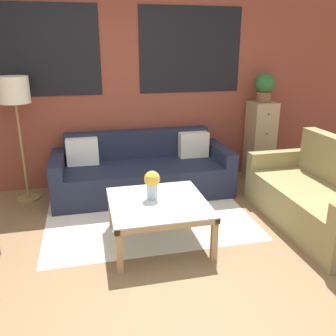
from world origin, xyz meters
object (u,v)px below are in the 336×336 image
couch_dark (142,173)px  settee_vintage (320,199)px  potted_plant (264,86)px  coffee_table (158,207)px  floor_lamp (15,96)px  flower_vase (152,183)px  drawer_cabinet (260,140)px

couch_dark → settee_vintage: 2.17m
settee_vintage → potted_plant: 1.88m
coffee_table → floor_lamp: size_ratio=0.61×
couch_dark → flower_vase: bearing=-94.5°
flower_vase → settee_vintage: bearing=-4.1°
coffee_table → floor_lamp: 2.20m
coffee_table → drawer_cabinet: 2.40m
drawer_cabinet → potted_plant: 0.77m
drawer_cabinet → flower_vase: bearing=-142.3°
settee_vintage → floor_lamp: bearing=155.2°
couch_dark → floor_lamp: bearing=175.7°
settee_vintage → flower_vase: settee_vintage is taller
settee_vintage → floor_lamp: (-3.16, 1.46, 1.00)m
drawer_cabinet → flower_vase: drawer_cabinet is taller
couch_dark → settee_vintage: (1.70, -1.35, 0.03)m
coffee_table → potted_plant: 2.57m
drawer_cabinet → potted_plant: potted_plant is taller
couch_dark → drawer_cabinet: bearing=7.3°
flower_vase → potted_plant: bearing=37.7°
settee_vintage → drawer_cabinet: bearing=86.9°
couch_dark → flower_vase: couch_dark is taller
coffee_table → potted_plant: bearing=39.7°
coffee_table → flower_vase: bearing=118.2°
couch_dark → settee_vintage: settee_vintage is taller
floor_lamp → potted_plant: (3.24, 0.12, 0.02)m
coffee_table → floor_lamp: bearing=134.9°
floor_lamp → settee_vintage: bearing=-24.8°
couch_dark → coffee_table: 1.30m
drawer_cabinet → flower_vase: (-1.88, -1.45, 0.05)m
settee_vintage → couch_dark: bearing=141.4°
couch_dark → coffee_table: size_ratio=2.45×
drawer_cabinet → couch_dark: bearing=-172.7°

